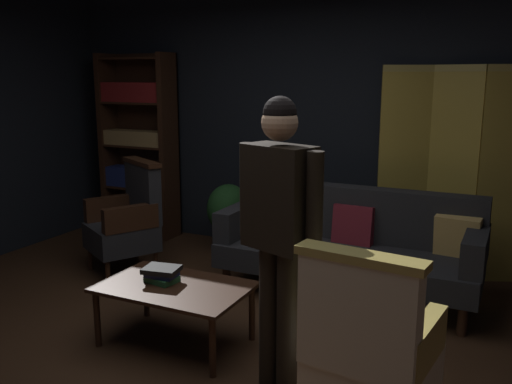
# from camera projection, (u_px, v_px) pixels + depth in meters

# --- Properties ---
(ground_plane) EXTENTS (10.00, 10.00, 0.00)m
(ground_plane) POSITION_uv_depth(u_px,v_px,m) (203.00, 356.00, 3.62)
(ground_plane) COLOR #331E11
(back_wall) EXTENTS (7.20, 0.10, 2.80)m
(back_wall) POSITION_uv_depth(u_px,v_px,m) (328.00, 117.00, 5.49)
(back_wall) COLOR black
(back_wall) RESTS_ON ground_plane
(folding_screen) EXTENTS (1.29, 0.28, 1.90)m
(folding_screen) POSITION_uv_depth(u_px,v_px,m) (453.00, 170.00, 4.90)
(folding_screen) COLOR #B29338
(folding_screen) RESTS_ON ground_plane
(bookshelf) EXTENTS (0.90, 0.32, 2.05)m
(bookshelf) POSITION_uv_depth(u_px,v_px,m) (139.00, 142.00, 6.25)
(bookshelf) COLOR black
(bookshelf) RESTS_ON ground_plane
(velvet_couch) EXTENTS (2.12, 0.78, 0.88)m
(velvet_couch) POSITION_uv_depth(u_px,v_px,m) (350.00, 242.00, 4.57)
(velvet_couch) COLOR black
(velvet_couch) RESTS_ON ground_plane
(coffee_table) EXTENTS (1.00, 0.64, 0.42)m
(coffee_table) POSITION_uv_depth(u_px,v_px,m) (175.00, 292.00, 3.72)
(coffee_table) COLOR black
(coffee_table) RESTS_ON ground_plane
(armchair_gilt_accent) EXTENTS (0.65, 0.64, 1.04)m
(armchair_gilt_accent) POSITION_uv_depth(u_px,v_px,m) (369.00, 352.00, 2.67)
(armchair_gilt_accent) COLOR tan
(armchair_gilt_accent) RESTS_ON ground_plane
(armchair_wing_left) EXTENTS (0.79, 0.79, 1.04)m
(armchair_wing_left) POSITION_uv_depth(u_px,v_px,m) (128.00, 220.00, 5.11)
(armchair_wing_left) COLOR black
(armchair_wing_left) RESTS_ON ground_plane
(standing_figure) EXTENTS (0.56, 0.33, 1.70)m
(standing_figure) POSITION_uv_depth(u_px,v_px,m) (279.00, 219.00, 3.05)
(standing_figure) COLOR black
(standing_figure) RESTS_ON ground_plane
(potted_plant) EXTENTS (0.44, 0.44, 0.73)m
(potted_plant) POSITION_uv_depth(u_px,v_px,m) (229.00, 215.00, 5.60)
(potted_plant) COLOR brown
(potted_plant) RESTS_ON ground_plane
(book_green_cloth) EXTENTS (0.22, 0.19, 0.04)m
(book_green_cloth) POSITION_uv_depth(u_px,v_px,m) (162.00, 279.00, 3.77)
(book_green_cloth) COLOR #1E4C28
(book_green_cloth) RESTS_ON coffee_table
(book_navy_cloth) EXTENTS (0.21, 0.15, 0.03)m
(book_navy_cloth) POSITION_uv_depth(u_px,v_px,m) (162.00, 274.00, 3.76)
(book_navy_cloth) COLOR navy
(book_navy_cloth) RESTS_ON book_green_cloth
(book_black_cloth) EXTENTS (0.26, 0.22, 0.03)m
(book_black_cloth) POSITION_uv_depth(u_px,v_px,m) (162.00, 270.00, 3.76)
(book_black_cloth) COLOR black
(book_black_cloth) RESTS_ON book_navy_cloth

